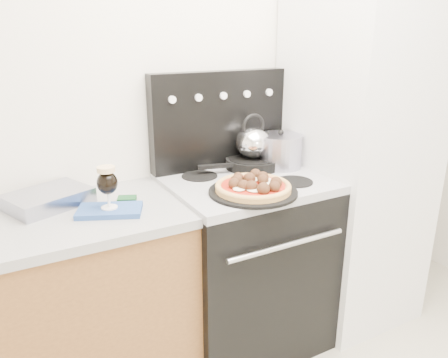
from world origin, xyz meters
TOP-DOWN VIEW (x-y plane):
  - room_shell at (0.00, 0.29)m, footprint 3.52×3.01m
  - base_cabinet at (-1.02, 1.20)m, footprint 1.45×0.60m
  - stove_body at (0.08, 1.18)m, footprint 0.76×0.65m
  - cooktop at (0.08, 1.18)m, footprint 0.76×0.65m
  - backguard at (0.08, 1.45)m, footprint 0.76×0.08m
  - fridge at (0.78, 1.15)m, footprint 0.64×0.68m
  - foil_sheet at (-0.81, 1.33)m, footprint 0.39×0.34m
  - oven_mitt at (-0.61, 1.13)m, footprint 0.30×0.24m
  - beer_glass at (-0.61, 1.13)m, footprint 0.09×0.09m
  - pizza_pan at (0.01, 0.99)m, footprint 0.44×0.44m
  - pizza at (0.01, 0.99)m, footprint 0.43×0.43m
  - skillet at (0.21, 1.32)m, footprint 0.35×0.35m
  - tea_kettle at (0.21, 1.32)m, footprint 0.21×0.21m
  - stock_pot at (0.35, 1.27)m, footprint 0.23×0.23m

SIDE VIEW (x-z plane):
  - base_cabinet at x=-1.02m, z-range 0.00..0.86m
  - stove_body at x=0.08m, z-range 0.00..0.88m
  - cooktop at x=0.08m, z-range 0.88..0.92m
  - oven_mitt at x=-0.61m, z-range 0.90..0.92m
  - pizza_pan at x=0.01m, z-range 0.92..0.93m
  - foil_sheet at x=-0.81m, z-range 0.90..0.96m
  - skillet at x=0.21m, z-range 0.92..0.97m
  - fridge at x=0.78m, z-range 0.00..1.90m
  - pizza at x=0.01m, z-range 0.93..0.98m
  - stock_pot at x=0.35m, z-range 0.92..1.09m
  - beer_glass at x=-0.61m, z-range 0.92..1.10m
  - tea_kettle at x=0.21m, z-range 0.97..1.17m
  - backguard at x=0.08m, z-range 0.92..1.42m
  - room_shell at x=0.00m, z-range -0.01..2.51m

